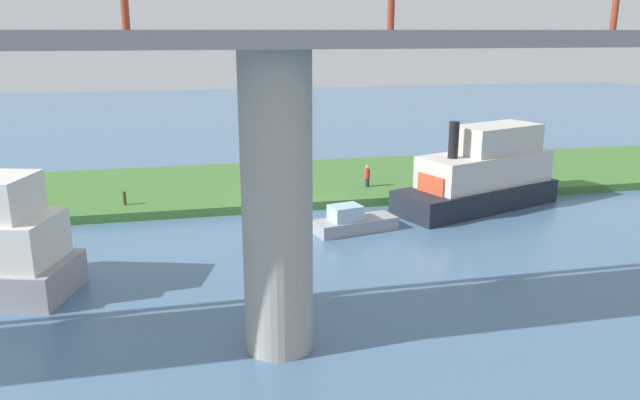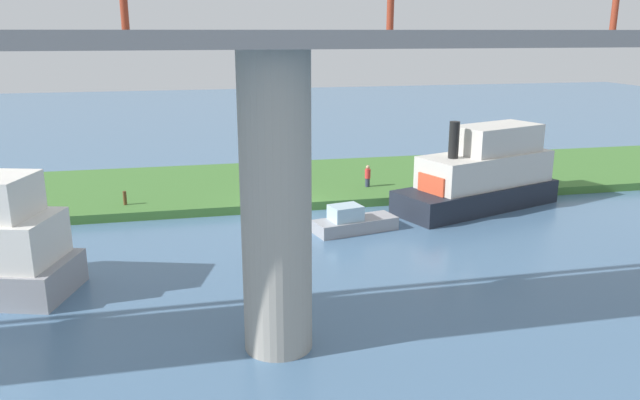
% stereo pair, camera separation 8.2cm
% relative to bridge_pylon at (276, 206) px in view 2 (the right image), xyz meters
% --- Properties ---
extents(ground_plane, '(160.00, 160.00, 0.00)m').
position_rel_bridge_pylon_xyz_m(ground_plane, '(-2.79, -15.57, -4.82)').
color(ground_plane, '#4C7093').
extents(grassy_bank, '(80.00, 12.00, 0.50)m').
position_rel_bridge_pylon_xyz_m(grassy_bank, '(-2.79, -21.57, -4.57)').
color(grassy_bank, '#427533').
rests_on(grassy_bank, ground).
extents(bridge_pylon, '(2.22, 2.22, 9.64)m').
position_rel_bridge_pylon_xyz_m(bridge_pylon, '(0.00, 0.00, 0.00)').
color(bridge_pylon, '#9E998E').
rests_on(bridge_pylon, ground).
extents(bridge_span, '(59.59, 4.30, 3.25)m').
position_rel_bridge_pylon_xyz_m(bridge_span, '(0.00, -0.02, 5.32)').
color(bridge_span, slate).
rests_on(bridge_span, bridge_pylon).
extents(person_on_bank, '(0.42, 0.42, 1.39)m').
position_rel_bridge_pylon_xyz_m(person_on_bank, '(-8.59, -18.48, -3.62)').
color(person_on_bank, '#2D334C').
rests_on(person_on_bank, grassy_bank).
extents(mooring_post, '(0.20, 0.20, 0.79)m').
position_rel_bridge_pylon_xyz_m(mooring_post, '(6.19, -17.34, -3.92)').
color(mooring_post, brown).
rests_on(mooring_post, grassy_bank).
extents(houseboat_blue, '(10.89, 6.72, 5.28)m').
position_rel_bridge_pylon_xyz_m(houseboat_blue, '(-14.29, -14.16, -2.87)').
color(houseboat_blue, '#1E232D').
rests_on(houseboat_blue, ground).
extents(motorboat_white, '(4.59, 2.46, 1.45)m').
position_rel_bridge_pylon_xyz_m(motorboat_white, '(-5.65, -11.26, -4.30)').
color(motorboat_white, '#99999E').
rests_on(motorboat_white, ground).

